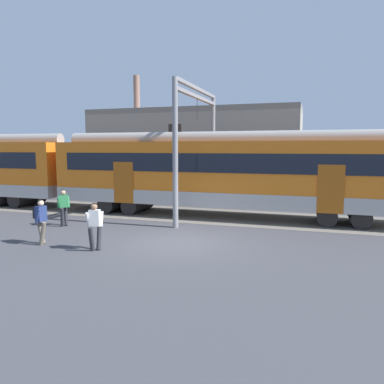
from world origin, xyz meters
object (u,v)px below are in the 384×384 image
commuter_train (80,170)px  pedestrian_white (95,222)px  pedestrian_green (64,204)px  pedestrian_navy (41,218)px

commuter_train → pedestrian_white: commuter_train is taller
commuter_train → pedestrian_green: (2.11, -4.43, -1.26)m
pedestrian_green → pedestrian_white: (3.57, -3.06, 0.00)m
pedestrian_white → commuter_train: bearing=127.1°
commuter_train → pedestrian_navy: size_ratio=22.83×
commuter_train → pedestrian_green: 5.07m
commuter_train → pedestrian_navy: 8.22m
commuter_train → pedestrian_green: size_ratio=22.83×
pedestrian_navy → commuter_train: bearing=114.3°
pedestrian_green → pedestrian_navy: size_ratio=1.00×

